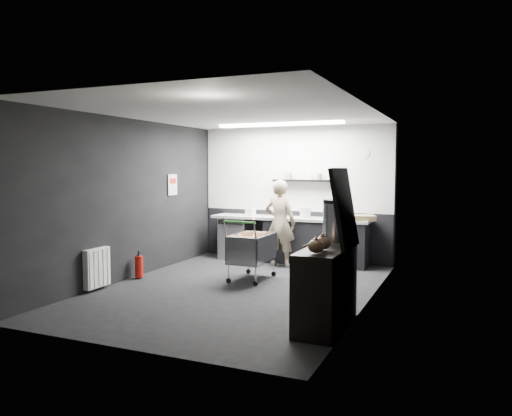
% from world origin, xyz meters
% --- Properties ---
extents(floor, '(5.50, 5.50, 0.00)m').
position_xyz_m(floor, '(0.00, 0.00, 0.00)').
color(floor, black).
rests_on(floor, ground).
extents(ceiling, '(5.50, 5.50, 0.00)m').
position_xyz_m(ceiling, '(0.00, 0.00, 2.70)').
color(ceiling, silver).
rests_on(ceiling, wall_back).
extents(wall_back, '(5.50, 0.00, 5.50)m').
position_xyz_m(wall_back, '(0.00, 2.75, 1.35)').
color(wall_back, black).
rests_on(wall_back, floor).
extents(wall_front, '(5.50, 0.00, 5.50)m').
position_xyz_m(wall_front, '(0.00, -2.75, 1.35)').
color(wall_front, black).
rests_on(wall_front, floor).
extents(wall_left, '(0.00, 5.50, 5.50)m').
position_xyz_m(wall_left, '(-2.00, 0.00, 1.35)').
color(wall_left, black).
rests_on(wall_left, floor).
extents(wall_right, '(0.00, 5.50, 5.50)m').
position_xyz_m(wall_right, '(2.00, 0.00, 1.35)').
color(wall_right, black).
rests_on(wall_right, floor).
extents(kitchen_wall_panel, '(3.95, 0.02, 1.70)m').
position_xyz_m(kitchen_wall_panel, '(0.00, 2.73, 1.85)').
color(kitchen_wall_panel, silver).
rests_on(kitchen_wall_panel, wall_back).
extents(dado_panel, '(3.95, 0.02, 1.00)m').
position_xyz_m(dado_panel, '(0.00, 2.73, 0.50)').
color(dado_panel, black).
rests_on(dado_panel, wall_back).
extents(floating_shelf, '(1.20, 0.22, 0.04)m').
position_xyz_m(floating_shelf, '(0.20, 2.62, 1.62)').
color(floating_shelf, black).
rests_on(floating_shelf, wall_back).
extents(wall_clock, '(0.20, 0.03, 0.20)m').
position_xyz_m(wall_clock, '(1.40, 2.72, 2.15)').
color(wall_clock, white).
rests_on(wall_clock, wall_back).
extents(poster, '(0.02, 0.30, 0.40)m').
position_xyz_m(poster, '(-1.98, 1.30, 1.55)').
color(poster, silver).
rests_on(poster, wall_left).
extents(poster_red_band, '(0.02, 0.22, 0.10)m').
position_xyz_m(poster_red_band, '(-1.98, 1.30, 1.62)').
color(poster_red_band, red).
rests_on(poster_red_band, poster).
extents(radiator, '(0.10, 0.50, 0.60)m').
position_xyz_m(radiator, '(-1.94, -0.90, 0.35)').
color(radiator, white).
rests_on(radiator, wall_left).
extents(ceiling_strip, '(2.40, 0.20, 0.04)m').
position_xyz_m(ceiling_strip, '(0.00, 1.85, 2.67)').
color(ceiling_strip, white).
rests_on(ceiling_strip, ceiling).
extents(prep_counter, '(3.20, 0.61, 0.90)m').
position_xyz_m(prep_counter, '(0.14, 2.42, 0.46)').
color(prep_counter, black).
rests_on(prep_counter, floor).
extents(person, '(0.61, 0.40, 1.66)m').
position_xyz_m(person, '(-0.03, 1.97, 0.83)').
color(person, beige).
rests_on(person, floor).
extents(shopping_cart, '(0.57, 0.94, 1.04)m').
position_xyz_m(shopping_cart, '(-0.06, 0.71, 0.49)').
color(shopping_cart, silver).
rests_on(shopping_cart, floor).
extents(sideboard, '(0.54, 1.25, 1.88)m').
position_xyz_m(sideboard, '(1.76, -1.19, 0.60)').
color(sideboard, black).
rests_on(sideboard, floor).
extents(fire_extinguisher, '(0.14, 0.14, 0.45)m').
position_xyz_m(fire_extinguisher, '(-1.85, 0.03, 0.22)').
color(fire_extinguisher, red).
rests_on(fire_extinguisher, floor).
extents(cardboard_box, '(0.59, 0.53, 0.10)m').
position_xyz_m(cardboard_box, '(1.43, 2.37, 0.95)').
color(cardboard_box, '#997D51').
rests_on(cardboard_box, prep_counter).
extents(pink_tub, '(0.20, 0.20, 0.20)m').
position_xyz_m(pink_tub, '(0.33, 2.42, 1.00)').
color(pink_tub, silver).
rests_on(pink_tub, prep_counter).
extents(white_container, '(0.20, 0.17, 0.15)m').
position_xyz_m(white_container, '(-0.82, 2.37, 0.98)').
color(white_container, white).
rests_on(white_container, prep_counter).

